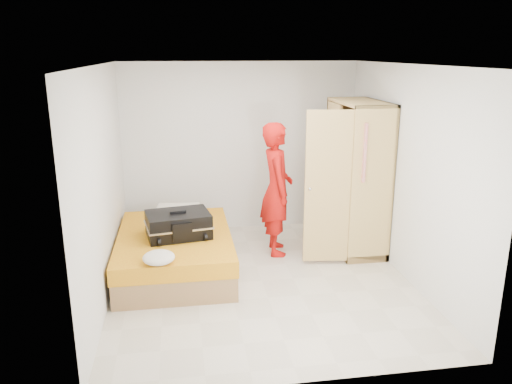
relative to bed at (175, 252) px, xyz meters
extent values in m
plane|color=beige|center=(1.05, -0.49, -0.25)|extent=(4.00, 4.00, 0.00)
plane|color=white|center=(1.05, -0.49, 2.35)|extent=(4.00, 4.00, 0.00)
cube|color=white|center=(1.05, 1.51, 1.05)|extent=(3.60, 0.02, 2.60)
cube|color=white|center=(1.05, -2.49, 1.05)|extent=(3.60, 0.02, 2.60)
cube|color=white|center=(-0.75, -0.49, 1.05)|extent=(0.02, 4.00, 2.60)
cube|color=white|center=(2.85, -0.49, 1.05)|extent=(0.02, 4.00, 2.60)
cube|color=#976744|center=(0.00, 0.00, -0.10)|extent=(1.40, 2.00, 0.30)
cube|color=gold|center=(0.00, 0.00, 0.15)|extent=(1.42, 2.02, 0.20)
cube|color=tan|center=(2.82, 0.41, 0.80)|extent=(0.04, 1.20, 2.10)
cube|color=tan|center=(2.55, -0.17, 0.80)|extent=(0.58, 0.04, 2.10)
cube|color=tan|center=(2.55, 0.99, 0.80)|extent=(0.58, 0.04, 2.10)
cube|color=tan|center=(2.55, 0.41, 1.83)|extent=(0.58, 1.20, 0.04)
cube|color=#A57746|center=(2.55, 0.41, -0.20)|extent=(0.58, 1.20, 0.10)
cube|color=tan|center=(2.28, 0.71, 0.80)|extent=(0.04, 0.59, 2.00)
cube|color=tan|center=(1.97, -0.11, 0.80)|extent=(0.59, 0.11, 2.00)
cylinder|color=#B2B2B7|center=(2.55, 0.41, 1.67)|extent=(0.02, 1.10, 0.02)
imported|color=red|center=(1.41, 0.41, 0.67)|extent=(0.47, 0.69, 1.84)
cube|color=black|center=(0.06, -0.09, 0.40)|extent=(0.85, 0.67, 0.31)
cube|color=black|center=(0.06, -0.09, 0.57)|extent=(0.20, 0.09, 0.03)
ellipsoid|color=silver|center=(-0.16, -0.90, 0.32)|extent=(0.35, 0.35, 0.13)
cube|color=silver|center=(0.06, 0.85, 0.30)|extent=(0.62, 0.37, 0.11)
camera|label=1|loc=(0.11, -6.06, 2.50)|focal=35.00mm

